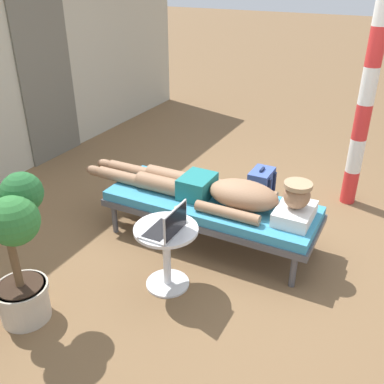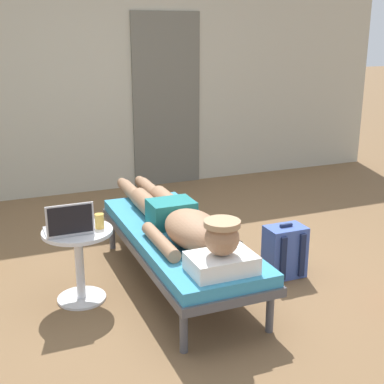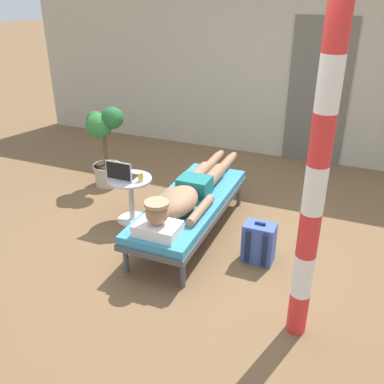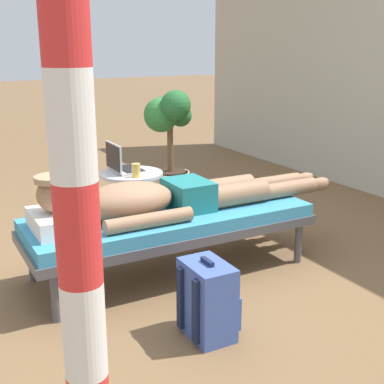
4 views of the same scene
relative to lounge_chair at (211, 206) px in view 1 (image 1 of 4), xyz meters
name	(u,v)px [view 1 (image 1 of 4)]	position (x,y,z in m)	size (l,w,h in m)	color
ground_plane	(220,236)	(0.09, -0.05, -0.35)	(40.00, 40.00, 0.00)	brown
house_door_panel	(47,77)	(0.86, 2.61, 0.67)	(0.84, 0.03, 2.04)	#625F54
lounge_chair	(211,206)	(0.00, 0.00, 0.00)	(0.68, 1.89, 0.42)	#4C4C51
person_reclining	(218,191)	(0.00, -0.07, 0.17)	(0.53, 2.17, 0.33)	white
side_table	(166,247)	(-0.72, 0.03, 0.01)	(0.48, 0.48, 0.52)	silver
laptop	(168,227)	(-0.78, -0.02, 0.24)	(0.31, 0.24, 0.23)	silver
drink_glass	(178,213)	(-0.57, 0.00, 0.23)	(0.06, 0.06, 0.10)	gold
backpack	(260,189)	(0.80, -0.18, -0.15)	(0.30, 0.26, 0.42)	#3F59A5
potted_plant	(14,244)	(-1.48, 0.72, 0.28)	(0.50, 0.49, 1.07)	#BFB29E
porch_post	(369,86)	(1.32, -0.98, 0.88)	(0.15, 0.15, 2.45)	red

